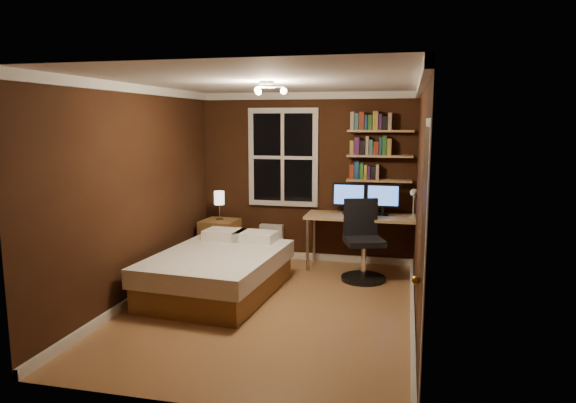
% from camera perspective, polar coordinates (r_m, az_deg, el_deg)
% --- Properties ---
extents(floor, '(4.20, 4.20, 0.00)m').
position_cam_1_polar(floor, '(5.95, -1.98, -11.61)').
color(floor, olive).
rests_on(floor, ground).
extents(wall_back, '(3.20, 0.04, 2.50)m').
position_cam_1_polar(wall_back, '(7.67, 2.06, 2.65)').
color(wall_back, black).
rests_on(wall_back, ground).
extents(wall_left, '(0.04, 4.20, 2.50)m').
position_cam_1_polar(wall_left, '(6.25, -16.36, 0.85)').
color(wall_left, black).
rests_on(wall_left, ground).
extents(wall_right, '(0.04, 4.20, 2.50)m').
position_cam_1_polar(wall_right, '(5.45, 14.42, -0.21)').
color(wall_right, black).
rests_on(wall_right, ground).
extents(ceiling, '(3.20, 4.20, 0.02)m').
position_cam_1_polar(ceiling, '(5.59, -2.12, 13.15)').
color(ceiling, white).
rests_on(ceiling, wall_back).
extents(window, '(1.06, 0.06, 1.46)m').
position_cam_1_polar(window, '(7.68, -0.55, 4.92)').
color(window, silver).
rests_on(window, wall_back).
extents(door, '(0.03, 0.82, 2.05)m').
position_cam_1_polar(door, '(3.98, 14.59, -6.89)').
color(door, black).
rests_on(door, ground).
extents(door_knob, '(0.06, 0.06, 0.06)m').
position_cam_1_polar(door_knob, '(3.70, 14.05, -8.49)').
color(door_knob, gold).
rests_on(door_knob, door).
extents(ceiling_fixture, '(0.44, 0.44, 0.18)m').
position_cam_1_polar(ceiling_fixture, '(5.49, -2.40, 12.18)').
color(ceiling_fixture, beige).
rests_on(ceiling_fixture, ceiling).
extents(bookshelf_lower, '(0.92, 0.22, 0.03)m').
position_cam_1_polar(bookshelf_lower, '(7.42, 10.10, 2.31)').
color(bookshelf_lower, tan).
rests_on(bookshelf_lower, wall_back).
extents(books_row_lower, '(0.42, 0.16, 0.23)m').
position_cam_1_polar(books_row_lower, '(7.40, 10.13, 3.31)').
color(books_row_lower, maroon).
rests_on(books_row_lower, bookshelf_lower).
extents(bookshelf_middle, '(0.92, 0.22, 0.03)m').
position_cam_1_polar(bookshelf_middle, '(7.39, 10.18, 5.01)').
color(bookshelf_middle, tan).
rests_on(bookshelf_middle, wall_back).
extents(books_row_middle, '(0.54, 0.16, 0.23)m').
position_cam_1_polar(books_row_middle, '(7.38, 10.20, 6.01)').
color(books_row_middle, navy).
rests_on(books_row_middle, bookshelf_middle).
extents(bookshelf_upper, '(0.92, 0.22, 0.03)m').
position_cam_1_polar(bookshelf_upper, '(7.37, 10.25, 7.72)').
color(bookshelf_upper, tan).
rests_on(bookshelf_upper, wall_back).
extents(books_row_upper, '(0.54, 0.16, 0.23)m').
position_cam_1_polar(books_row_upper, '(7.37, 10.28, 8.73)').
color(books_row_upper, '#285B27').
rests_on(books_row_upper, bookshelf_upper).
extents(bed, '(1.51, 1.99, 0.64)m').
position_cam_1_polar(bed, '(6.36, -7.72, -7.74)').
color(bed, brown).
rests_on(bed, ground).
extents(nightstand, '(0.54, 0.54, 0.63)m').
position_cam_1_polar(nightstand, '(7.78, -7.55, -4.32)').
color(nightstand, brown).
rests_on(nightstand, ground).
extents(bedside_lamp, '(0.15, 0.15, 0.43)m').
position_cam_1_polar(bedside_lamp, '(7.68, -7.63, -0.46)').
color(bedside_lamp, white).
rests_on(bedside_lamp, nightstand).
extents(radiator, '(0.35, 0.12, 0.53)m').
position_cam_1_polar(radiator, '(7.85, -1.82, -4.49)').
color(radiator, silver).
rests_on(radiator, ground).
extents(desk, '(1.63, 0.61, 0.77)m').
position_cam_1_polar(desk, '(7.31, 8.42, -2.00)').
color(desk, tan).
rests_on(desk, ground).
extents(monitor_left, '(0.47, 0.12, 0.44)m').
position_cam_1_polar(monitor_left, '(7.36, 6.78, 0.33)').
color(monitor_left, black).
rests_on(monitor_left, desk).
extents(monitor_right, '(0.47, 0.12, 0.44)m').
position_cam_1_polar(monitor_right, '(7.33, 10.51, 0.20)').
color(monitor_right, black).
rests_on(monitor_right, desk).
extents(desk_lamp, '(0.14, 0.32, 0.44)m').
position_cam_1_polar(desk_lamp, '(7.14, 13.79, -0.14)').
color(desk_lamp, silver).
rests_on(desk_lamp, desk).
extents(office_chair, '(0.61, 0.61, 1.07)m').
position_cam_1_polar(office_chair, '(6.89, 8.32, -5.22)').
color(office_chair, black).
rests_on(office_chair, ground).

